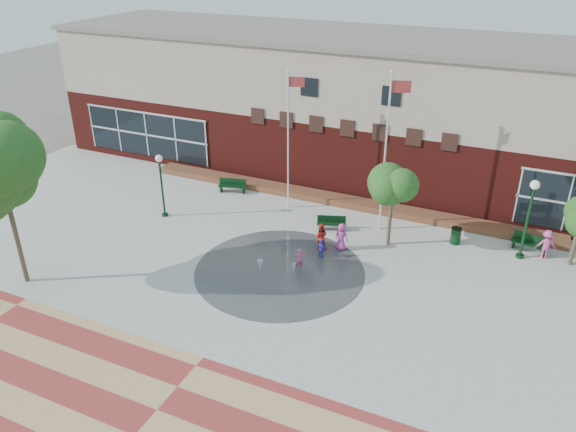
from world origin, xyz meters
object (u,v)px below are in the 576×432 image
at_px(flagpole_right, 387,145).
at_px(trash_can, 456,236).
at_px(flagpole_left, 289,134).
at_px(bench_left, 232,188).
at_px(child_splash, 299,259).
at_px(tree_big_left, 0,169).

height_order(flagpole_right, trash_can, flagpole_right).
relative_size(flagpole_left, bench_left, 4.56).
distance_m(bench_left, trash_can, 14.26).
distance_m(trash_can, child_splash, 8.83).
distance_m(flagpole_right, tree_big_left, 18.55).
relative_size(flagpole_left, child_splash, 7.38).
bearing_deg(flagpole_right, trash_can, -17.35).
relative_size(flagpole_left, flagpole_right, 0.94).
height_order(flagpole_right, bench_left, flagpole_right).
distance_m(flagpole_left, trash_can, 10.84).
distance_m(trash_can, tree_big_left, 22.48).
height_order(flagpole_left, trash_can, flagpole_left).
bearing_deg(tree_big_left, child_splash, 29.60).
bearing_deg(child_splash, flagpole_right, -154.18).
bearing_deg(tree_big_left, bench_left, 73.85).
bearing_deg(child_splash, flagpole_left, -102.10).
xyz_separation_m(flagpole_left, child_splash, (3.36, -6.15, -4.12)).
distance_m(tree_big_left, child_splash, 14.13).
bearing_deg(flagpole_right, flagpole_left, 157.61).
height_order(bench_left, trash_can, trash_can).
bearing_deg(bench_left, child_splash, -55.96).
xyz_separation_m(flagpole_right, bench_left, (-10.10, 0.93, -4.70)).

